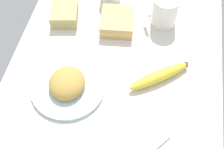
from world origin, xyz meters
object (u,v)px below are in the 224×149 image
object	(u,v)px
sandwich_main	(64,14)
banana	(159,76)
plate_of_food	(67,85)
sandwich_side	(117,22)
coffee_mug_black	(165,11)

from	to	relation	value
sandwich_main	banana	world-z (taller)	sandwich_main
plate_of_food	sandwich_side	world-z (taller)	plate_of_food
plate_of_food	sandwich_main	distance (cm)	27.82
plate_of_food	banana	bearing A→B (deg)	107.43
plate_of_food	sandwich_side	size ratio (longest dim) A/B	1.68
sandwich_main	sandwich_side	distance (cm)	17.94
banana	sandwich_main	bearing A→B (deg)	-118.89
coffee_mug_black	sandwich_side	size ratio (longest dim) A/B	0.83
sandwich_main	banana	distance (cm)	38.46
sandwich_main	sandwich_side	size ratio (longest dim) A/B	0.87
plate_of_food	coffee_mug_black	xyz separation A→B (cm)	(-31.36, 24.52, 3.39)
plate_of_food	sandwich_main	size ratio (longest dim) A/B	1.92
plate_of_food	sandwich_main	world-z (taller)	plate_of_food
sandwich_side	banana	size ratio (longest dim) A/B	0.72
sandwich_main	banana	bearing A→B (deg)	61.11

